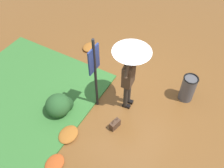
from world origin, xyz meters
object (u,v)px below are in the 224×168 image
(info_sign_post, at_px, (95,68))
(handbag, at_px, (115,124))
(trash_bin, at_px, (188,88))
(person_with_umbrella, at_px, (130,62))

(info_sign_post, distance_m, handbag, 1.60)
(info_sign_post, bearing_deg, handbag, -117.33)
(trash_bin, bearing_deg, person_with_umbrella, 124.67)
(person_with_umbrella, height_order, handbag, person_with_umbrella)
(trash_bin, bearing_deg, info_sign_post, 124.68)
(handbag, relative_size, trash_bin, 0.44)
(person_with_umbrella, bearing_deg, info_sign_post, 124.70)
(person_with_umbrella, bearing_deg, handbag, -174.04)
(person_with_umbrella, xyz_separation_m, trash_bin, (0.96, -1.38, -1.13))
(person_with_umbrella, bearing_deg, trash_bin, -55.33)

